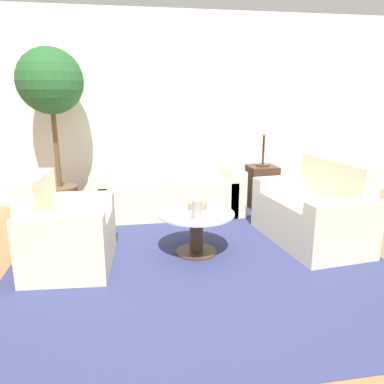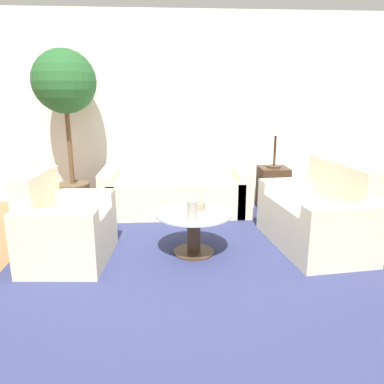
# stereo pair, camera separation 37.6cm
# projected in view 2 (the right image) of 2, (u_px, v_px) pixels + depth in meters

# --- Properties ---
(ground_plane) EXTENTS (14.00, 14.00, 0.00)m
(ground_plane) POSITION_uv_depth(u_px,v_px,m) (182.00, 283.00, 3.07)
(ground_plane) COLOR #8E603D
(wall_back) EXTENTS (10.00, 0.06, 2.60)m
(wall_back) POSITION_uv_depth(u_px,v_px,m) (174.00, 109.00, 5.27)
(wall_back) COLOR white
(wall_back) RESTS_ON ground_plane
(rug) EXTENTS (3.43, 3.59, 0.01)m
(rug) POSITION_uv_depth(u_px,v_px,m) (194.00, 252.00, 3.66)
(rug) COLOR navy
(rug) RESTS_ON ground_plane
(sofa_main) EXTENTS (1.88, 0.77, 0.87)m
(sofa_main) POSITION_uv_depth(u_px,v_px,m) (176.00, 189.00, 4.90)
(sofa_main) COLOR beige
(sofa_main) RESTS_ON ground_plane
(armchair) EXTENTS (0.77, 0.91, 0.84)m
(armchair) POSITION_uv_depth(u_px,v_px,m) (63.00, 231.00, 3.43)
(armchair) COLOR beige
(armchair) RESTS_ON ground_plane
(loveseat) EXTENTS (0.86, 1.32, 0.86)m
(loveseat) POSITION_uv_depth(u_px,v_px,m) (319.00, 218.00, 3.77)
(loveseat) COLOR beige
(loveseat) RESTS_ON ground_plane
(coffee_table) EXTENTS (0.73, 0.73, 0.41)m
(coffee_table) POSITION_uv_depth(u_px,v_px,m) (194.00, 227.00, 3.59)
(coffee_table) COLOR #422D1E
(coffee_table) RESTS_ON ground_plane
(side_table) EXTENTS (0.37, 0.37, 0.57)m
(side_table) POSITION_uv_depth(u_px,v_px,m) (273.00, 188.00, 4.99)
(side_table) COLOR #422D1E
(side_table) RESTS_ON ground_plane
(table_lamp) EXTENTS (0.31, 0.31, 0.69)m
(table_lamp) POSITION_uv_depth(u_px,v_px,m) (276.00, 126.00, 4.78)
(table_lamp) COLOR #422D1E
(table_lamp) RESTS_ON side_table
(potted_plant) EXTENTS (0.78, 0.78, 2.05)m
(potted_plant) POSITION_uv_depth(u_px,v_px,m) (66.00, 96.00, 4.66)
(potted_plant) COLOR brown
(potted_plant) RESTS_ON ground_plane
(vase) EXTENTS (0.10, 0.10, 0.17)m
(vase) POSITION_uv_depth(u_px,v_px,m) (192.00, 210.00, 3.36)
(vase) COLOR #9E998E
(vase) RESTS_ON coffee_table
(bowl) EXTENTS (0.19, 0.19, 0.07)m
(bowl) POSITION_uv_depth(u_px,v_px,m) (196.00, 205.00, 3.67)
(bowl) COLOR gray
(bowl) RESTS_ON coffee_table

